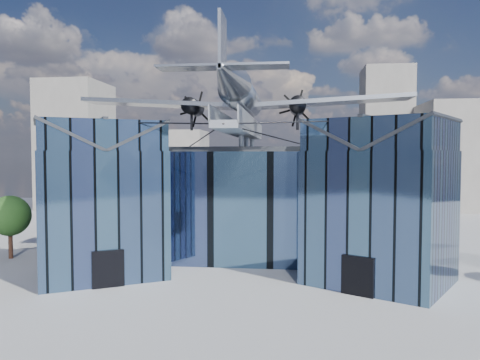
# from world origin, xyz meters

# --- Properties ---
(ground_plane) EXTENTS (120.00, 120.00, 0.00)m
(ground_plane) POSITION_xyz_m (0.00, 0.00, 0.00)
(ground_plane) COLOR gray
(museum) EXTENTS (32.88, 24.50, 17.60)m
(museum) POSITION_xyz_m (0.00, 5.82, 5.54)
(museum) COLOR #3E597F
(museum) RESTS_ON ground
(bg_towers) EXTENTS (77.00, 24.50, 26.00)m
(bg_towers) POSITION_xyz_m (1.45, 50.49, 10.01)
(bg_towers) COLOR gray
(bg_towers) RESTS_ON ground
(tree_side_w) EXTENTS (4.55, 4.55, 5.62)m
(tree_side_w) POSITION_xyz_m (-20.74, 3.36, 3.81)
(tree_side_w) COLOR black
(tree_side_w) RESTS_ON ground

